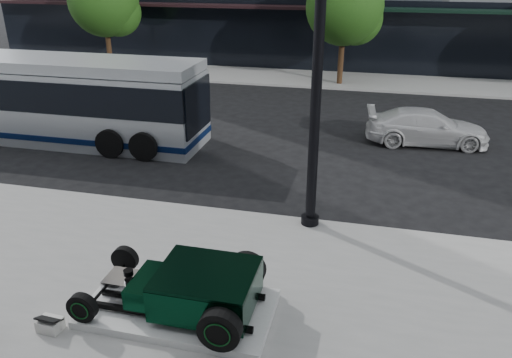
% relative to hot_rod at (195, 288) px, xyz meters
% --- Properties ---
extents(ground, '(120.00, 120.00, 0.00)m').
position_rel_hot_rod_xyz_m(ground, '(-0.10, 6.13, -0.70)').
color(ground, black).
rests_on(ground, ground).
extents(sidewalk_far, '(70.00, 4.00, 0.12)m').
position_rel_hot_rod_xyz_m(sidewalk_far, '(-0.10, 20.13, -0.64)').
color(sidewalk_far, gray).
rests_on(sidewalk_far, ground).
extents(street_trees, '(29.80, 3.80, 5.70)m').
position_rel_hot_rod_xyz_m(street_trees, '(1.04, 19.20, 3.07)').
color(street_trees, black).
rests_on(street_trees, sidewalk_far).
extents(display_plinth, '(3.40, 1.80, 0.15)m').
position_rel_hot_rod_xyz_m(display_plinth, '(-0.33, 0.00, -0.50)').
color(display_plinth, silver).
rests_on(display_plinth, sidewalk_near).
extents(hot_rod, '(3.22, 2.00, 0.81)m').
position_rel_hot_rod_xyz_m(hot_rod, '(0.00, 0.00, 0.00)').
color(hot_rod, black).
rests_on(hot_rod, display_plinth).
extents(info_plaque, '(0.42, 0.32, 0.31)m').
position_rel_hot_rod_xyz_m(info_plaque, '(-2.33, -0.98, -0.45)').
color(info_plaque, silver).
rests_on(info_plaque, sidewalk_near).
extents(lamppost, '(0.43, 0.43, 7.85)m').
position_rel_hot_rod_xyz_m(lamppost, '(1.51, 3.88, 3.05)').
color(lamppost, black).
rests_on(lamppost, sidewalk_near).
extents(transit_bus, '(12.12, 2.88, 2.92)m').
position_rel_hot_rod_xyz_m(transit_bus, '(-8.93, 8.35, 0.79)').
color(transit_bus, silver).
rests_on(transit_bus, ground).
extents(white_sedan, '(4.31, 2.02, 1.22)m').
position_rel_hot_rod_xyz_m(white_sedan, '(4.65, 10.91, -0.09)').
color(white_sedan, silver).
rests_on(white_sedan, ground).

